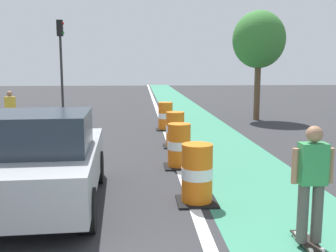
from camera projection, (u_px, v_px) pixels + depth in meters
name	position (u px, v px, depth m)	size (l,w,h in m)	color
bike_lane_strip	(204.00, 131.00, 15.10)	(2.50, 80.00, 0.01)	#387F60
lane_divider_stripe	(165.00, 131.00, 14.99)	(0.20, 80.00, 0.01)	silver
skateboarder_on_lane	(312.00, 183.00, 5.23)	(0.57, 0.80, 1.69)	black
parked_sedan_nearest	(44.00, 161.00, 6.82)	(2.09, 4.19, 1.70)	#9EA0A5
traffic_barrel_front	(197.00, 174.00, 7.04)	(0.73, 0.73, 1.09)	orange
traffic_barrel_mid	(179.00, 146.00, 9.55)	(0.73, 0.73, 1.09)	orange
traffic_barrel_back	(175.00, 130.00, 12.04)	(0.73, 0.73, 1.09)	orange
traffic_barrel_far	(165.00, 116.00, 15.31)	(0.73, 0.73, 1.09)	orange
traffic_light_corner	(61.00, 49.00, 22.32)	(0.41, 0.32, 5.10)	#2D2D2D
pedestrian_crossing	(11.00, 112.00, 14.05)	(0.34, 0.20, 1.61)	#33333D
street_tree_sidewalk	(259.00, 40.00, 17.79)	(2.40, 2.40, 5.00)	brown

